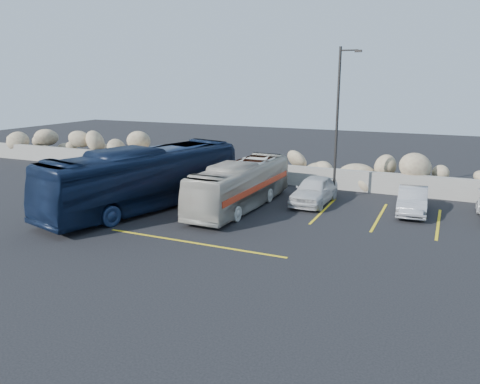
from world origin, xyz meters
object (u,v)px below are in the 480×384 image
at_px(lamppost, 338,120).
at_px(vintage_bus, 241,185).
at_px(car_b, 412,200).
at_px(car_a, 314,190).
at_px(tour_coach, 145,178).

xyz_separation_m(lamppost, vintage_bus, (-3.96, -3.70, -3.11)).
xyz_separation_m(vintage_bus, car_b, (8.03, 2.56, -0.55)).
bearing_deg(car_a, vintage_bus, -141.08).
bearing_deg(vintage_bus, car_a, 38.25).
bearing_deg(lamppost, tour_coach, -144.95).
bearing_deg(lamppost, car_a, -120.71).
xyz_separation_m(tour_coach, car_a, (7.48, 4.47, -0.85)).
xyz_separation_m(lamppost, car_b, (4.07, -1.14, -3.66)).
relative_size(vintage_bus, car_a, 2.02).
xyz_separation_m(vintage_bus, tour_coach, (-4.30, -2.10, 0.38)).
relative_size(vintage_bus, car_b, 2.22).
xyz_separation_m(lamppost, car_a, (-0.79, -1.32, -3.58)).
xyz_separation_m(tour_coach, car_b, (12.34, 4.66, -0.93)).
height_order(lamppost, vintage_bus, lamppost).
relative_size(tour_coach, car_a, 2.67).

